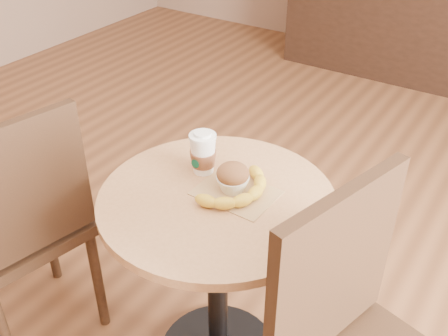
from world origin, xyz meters
The scene contains 7 objects.
cafe_table centered at (0.08, 0.10, 0.54)m, with size 0.73×0.73×0.75m.
chair_left centered at (-0.54, -0.18, 0.55)m, with size 0.52×0.52×0.99m.
service_counter centered at (0.00, 3.18, 0.52)m, with size 2.30×0.65×1.04m.
kraft_bag centered at (0.12, 0.14, 0.75)m, with size 0.24×0.18×0.00m, color tan.
coffee_cup centered at (-0.03, 0.19, 0.82)m, with size 0.09×0.09×0.14m.
muffin centered at (0.11, 0.15, 0.80)m, with size 0.10×0.10×0.09m.
banana centered at (0.14, 0.14, 0.77)m, with size 0.17×0.28×0.04m, color gold, non-canonical shape.
Camera 1 is at (0.80, -0.96, 1.70)m, focal length 42.00 mm.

